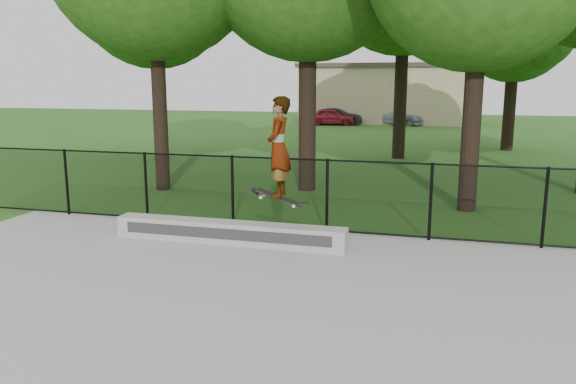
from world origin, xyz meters
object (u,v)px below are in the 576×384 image
car_c (394,116)px  car_b (337,116)px  grind_ledge (229,232)px  skater_airborne (279,149)px  car_a (331,117)px

car_c → car_b: bearing=113.9°
grind_ledge → car_b: size_ratio=1.41×
car_c → skater_airborne: (0.60, -31.24, 1.27)m
grind_ledge → car_b: car_b is taller
car_a → car_b: bearing=-28.7°
car_b → skater_airborne: skater_airborne is taller
grind_ledge → car_b: bearing=96.5°
skater_airborne → car_b: bearing=98.4°
grind_ledge → car_c: 30.96m
car_c → skater_airborne: bearing=-164.6°
car_c → grind_ledge: bearing=-166.6°
grind_ledge → car_b: 30.49m
grind_ledge → car_a: bearing=97.2°
car_a → skater_airborne: skater_airborne is taller
car_a → car_c: car_c is taller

